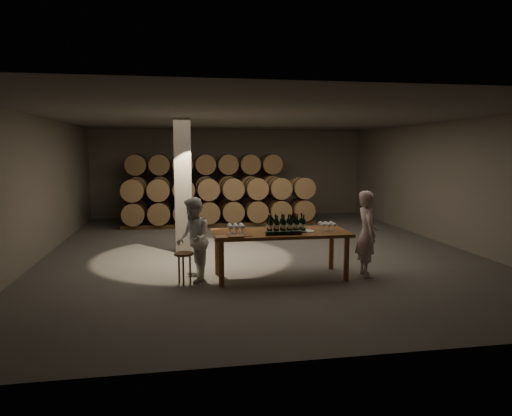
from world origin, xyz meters
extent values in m
plane|color=#4F4D4A|center=(0.00, 0.00, 0.00)|extent=(12.00, 12.00, 0.00)
plane|color=#605E59|center=(0.00, 0.00, 3.20)|extent=(12.00, 12.00, 0.00)
plane|color=slate|center=(0.00, 6.00, 1.60)|extent=(10.00, 0.00, 10.00)
plane|color=slate|center=(0.00, -6.00, 1.60)|extent=(10.00, 0.00, 10.00)
plane|color=slate|center=(-5.00, 0.00, 1.60)|extent=(0.00, 12.00, 12.00)
plane|color=slate|center=(5.00, 0.00, 1.60)|extent=(0.00, 12.00, 12.00)
cube|color=slate|center=(-1.80, 0.20, 1.60)|extent=(0.40, 0.40, 3.20)
cylinder|color=brown|center=(-1.18, -2.93, 0.42)|extent=(0.10, 0.10, 0.84)
cylinder|color=brown|center=(1.18, -2.93, 0.42)|extent=(0.10, 0.10, 0.84)
cylinder|color=brown|center=(-1.18, -2.07, 0.42)|extent=(0.10, 0.10, 0.84)
cylinder|color=brown|center=(1.18, -2.07, 0.42)|extent=(0.10, 0.10, 0.84)
cube|color=brown|center=(0.00, -2.50, 0.87)|extent=(2.60, 1.10, 0.06)
cube|color=brown|center=(-0.96, 4.90, 0.06)|extent=(5.48, 0.10, 0.12)
cube|color=brown|center=(-0.96, 5.50, 0.06)|extent=(5.48, 0.10, 0.12)
cylinder|color=#9B6F46|center=(-3.30, 5.20, 0.47)|extent=(0.70, 0.95, 0.70)
cylinder|color=black|center=(-3.30, 4.94, 0.47)|extent=(0.73, 0.04, 0.73)
cylinder|color=black|center=(-3.30, 5.46, 0.47)|extent=(0.73, 0.04, 0.73)
cylinder|color=#9B6F46|center=(-2.52, 5.20, 0.47)|extent=(0.70, 0.95, 0.70)
cylinder|color=black|center=(-2.52, 4.94, 0.47)|extent=(0.73, 0.04, 0.73)
cylinder|color=black|center=(-2.52, 5.46, 0.47)|extent=(0.73, 0.04, 0.73)
cylinder|color=#9B6F46|center=(-1.74, 5.20, 0.47)|extent=(0.70, 0.95, 0.70)
cylinder|color=black|center=(-1.74, 4.94, 0.47)|extent=(0.73, 0.04, 0.73)
cylinder|color=black|center=(-1.74, 5.46, 0.47)|extent=(0.73, 0.04, 0.73)
cylinder|color=#9B6F46|center=(-0.96, 5.20, 0.47)|extent=(0.70, 0.95, 0.70)
cylinder|color=black|center=(-0.96, 4.94, 0.47)|extent=(0.73, 0.04, 0.73)
cylinder|color=black|center=(-0.96, 5.46, 0.47)|extent=(0.73, 0.04, 0.73)
cylinder|color=#9B6F46|center=(-0.18, 5.20, 0.47)|extent=(0.70, 0.95, 0.70)
cylinder|color=black|center=(-0.18, 4.94, 0.47)|extent=(0.73, 0.04, 0.73)
cylinder|color=black|center=(-0.18, 5.46, 0.47)|extent=(0.73, 0.04, 0.73)
cylinder|color=#9B6F46|center=(0.60, 5.20, 0.47)|extent=(0.70, 0.95, 0.70)
cylinder|color=black|center=(0.60, 4.94, 0.47)|extent=(0.73, 0.04, 0.73)
cylinder|color=black|center=(0.60, 5.46, 0.47)|extent=(0.73, 0.04, 0.73)
cylinder|color=#9B6F46|center=(1.38, 5.20, 0.47)|extent=(0.70, 0.95, 0.70)
cylinder|color=black|center=(1.38, 4.94, 0.47)|extent=(0.73, 0.04, 0.73)
cylinder|color=black|center=(1.38, 5.46, 0.47)|extent=(0.73, 0.04, 0.73)
cylinder|color=#9B6F46|center=(-3.30, 5.20, 1.21)|extent=(0.70, 0.95, 0.70)
cylinder|color=black|center=(-3.30, 4.94, 1.21)|extent=(0.73, 0.04, 0.73)
cylinder|color=black|center=(-3.30, 5.46, 1.21)|extent=(0.73, 0.04, 0.73)
cylinder|color=#9B6F46|center=(-2.52, 5.20, 1.21)|extent=(0.70, 0.95, 0.70)
cylinder|color=black|center=(-2.52, 4.94, 1.21)|extent=(0.73, 0.04, 0.73)
cylinder|color=black|center=(-2.52, 5.46, 1.21)|extent=(0.73, 0.04, 0.73)
cylinder|color=#9B6F46|center=(-1.74, 5.20, 1.21)|extent=(0.70, 0.95, 0.70)
cylinder|color=black|center=(-1.74, 4.94, 1.21)|extent=(0.73, 0.04, 0.73)
cylinder|color=black|center=(-1.74, 5.46, 1.21)|extent=(0.73, 0.04, 0.73)
cylinder|color=#9B6F46|center=(-0.96, 5.20, 1.21)|extent=(0.70, 0.95, 0.70)
cylinder|color=black|center=(-0.96, 4.94, 1.21)|extent=(0.73, 0.04, 0.73)
cylinder|color=black|center=(-0.96, 5.46, 1.21)|extent=(0.73, 0.04, 0.73)
cylinder|color=#9B6F46|center=(-0.18, 5.20, 1.21)|extent=(0.70, 0.95, 0.70)
cylinder|color=black|center=(-0.18, 4.94, 1.21)|extent=(0.73, 0.04, 0.73)
cylinder|color=black|center=(-0.18, 5.46, 1.21)|extent=(0.73, 0.04, 0.73)
cylinder|color=#9B6F46|center=(0.60, 5.20, 1.21)|extent=(0.70, 0.95, 0.70)
cylinder|color=black|center=(0.60, 4.94, 1.21)|extent=(0.73, 0.04, 0.73)
cylinder|color=black|center=(0.60, 5.46, 1.21)|extent=(0.73, 0.04, 0.73)
cylinder|color=#9B6F46|center=(1.38, 5.20, 1.21)|extent=(0.70, 0.95, 0.70)
cylinder|color=black|center=(1.38, 4.94, 1.21)|extent=(0.73, 0.04, 0.73)
cylinder|color=black|center=(1.38, 5.46, 1.21)|extent=(0.73, 0.04, 0.73)
cylinder|color=#9B6F46|center=(-3.30, 5.20, 1.95)|extent=(0.70, 0.95, 0.70)
cylinder|color=black|center=(-3.30, 4.94, 1.95)|extent=(0.73, 0.04, 0.73)
cylinder|color=black|center=(-3.30, 5.46, 1.95)|extent=(0.73, 0.04, 0.73)
cylinder|color=#9B6F46|center=(-2.52, 5.20, 1.95)|extent=(0.70, 0.95, 0.70)
cylinder|color=black|center=(-2.52, 4.94, 1.95)|extent=(0.73, 0.04, 0.73)
cylinder|color=black|center=(-2.52, 5.46, 1.95)|extent=(0.73, 0.04, 0.73)
cylinder|color=#9B6F46|center=(-1.74, 5.20, 1.95)|extent=(0.70, 0.95, 0.70)
cylinder|color=black|center=(-1.74, 4.94, 1.95)|extent=(0.73, 0.04, 0.73)
cylinder|color=black|center=(-1.74, 5.46, 1.95)|extent=(0.73, 0.04, 0.73)
cylinder|color=#9B6F46|center=(-0.96, 5.20, 1.95)|extent=(0.70, 0.95, 0.70)
cylinder|color=black|center=(-0.96, 4.94, 1.95)|extent=(0.73, 0.04, 0.73)
cylinder|color=black|center=(-0.96, 5.46, 1.95)|extent=(0.73, 0.04, 0.73)
cylinder|color=#9B6F46|center=(-0.18, 5.20, 1.95)|extent=(0.70, 0.95, 0.70)
cylinder|color=black|center=(-0.18, 4.94, 1.95)|extent=(0.73, 0.04, 0.73)
cylinder|color=black|center=(-0.18, 5.46, 1.95)|extent=(0.73, 0.04, 0.73)
cylinder|color=#9B6F46|center=(0.60, 5.20, 1.95)|extent=(0.70, 0.95, 0.70)
cylinder|color=black|center=(0.60, 4.94, 1.95)|extent=(0.73, 0.04, 0.73)
cylinder|color=black|center=(0.60, 5.46, 1.95)|extent=(0.73, 0.04, 0.73)
cylinder|color=#9B6F46|center=(1.38, 5.20, 1.95)|extent=(0.70, 0.95, 0.70)
cylinder|color=black|center=(1.38, 4.94, 1.95)|extent=(0.73, 0.04, 0.73)
cylinder|color=black|center=(1.38, 5.46, 1.95)|extent=(0.73, 0.04, 0.73)
cube|color=brown|center=(-0.57, 3.50, 0.06)|extent=(6.26, 0.10, 0.12)
cube|color=brown|center=(-0.57, 4.10, 0.06)|extent=(6.26, 0.10, 0.12)
cylinder|color=#9B6F46|center=(-3.30, 3.80, 0.47)|extent=(0.70, 0.95, 0.70)
cylinder|color=black|center=(-3.30, 3.54, 0.47)|extent=(0.73, 0.04, 0.73)
cylinder|color=black|center=(-3.30, 4.06, 0.47)|extent=(0.73, 0.04, 0.73)
cylinder|color=#9B6F46|center=(-2.52, 3.80, 0.47)|extent=(0.70, 0.95, 0.70)
cylinder|color=black|center=(-2.52, 3.54, 0.47)|extent=(0.73, 0.04, 0.73)
cylinder|color=black|center=(-2.52, 4.06, 0.47)|extent=(0.73, 0.04, 0.73)
cylinder|color=#9B6F46|center=(-1.74, 3.80, 0.47)|extent=(0.70, 0.95, 0.70)
cylinder|color=black|center=(-1.74, 3.54, 0.47)|extent=(0.73, 0.04, 0.73)
cylinder|color=black|center=(-1.74, 4.06, 0.47)|extent=(0.73, 0.04, 0.73)
cylinder|color=#9B6F46|center=(-0.96, 3.80, 0.47)|extent=(0.70, 0.95, 0.70)
cylinder|color=black|center=(-0.96, 3.54, 0.47)|extent=(0.73, 0.04, 0.73)
cylinder|color=black|center=(-0.96, 4.06, 0.47)|extent=(0.73, 0.04, 0.73)
cylinder|color=#9B6F46|center=(-0.18, 3.80, 0.47)|extent=(0.70, 0.95, 0.70)
cylinder|color=black|center=(-0.18, 3.54, 0.47)|extent=(0.73, 0.04, 0.73)
cylinder|color=black|center=(-0.18, 4.06, 0.47)|extent=(0.73, 0.04, 0.73)
cylinder|color=#9B6F46|center=(0.60, 3.80, 0.47)|extent=(0.70, 0.95, 0.70)
cylinder|color=black|center=(0.60, 3.54, 0.47)|extent=(0.73, 0.04, 0.73)
cylinder|color=black|center=(0.60, 4.06, 0.47)|extent=(0.73, 0.04, 0.73)
cylinder|color=#9B6F46|center=(1.38, 3.80, 0.47)|extent=(0.70, 0.95, 0.70)
cylinder|color=black|center=(1.38, 3.54, 0.47)|extent=(0.73, 0.04, 0.73)
cylinder|color=black|center=(1.38, 4.06, 0.47)|extent=(0.73, 0.04, 0.73)
cylinder|color=#9B6F46|center=(2.16, 3.80, 0.47)|extent=(0.70, 0.95, 0.70)
cylinder|color=black|center=(2.16, 3.54, 0.47)|extent=(0.73, 0.04, 0.73)
cylinder|color=black|center=(2.16, 4.06, 0.47)|extent=(0.73, 0.04, 0.73)
cylinder|color=#9B6F46|center=(-3.30, 3.80, 1.21)|extent=(0.70, 0.95, 0.70)
cylinder|color=black|center=(-3.30, 3.54, 1.21)|extent=(0.73, 0.04, 0.73)
cylinder|color=black|center=(-3.30, 4.06, 1.21)|extent=(0.73, 0.04, 0.73)
cylinder|color=#9B6F46|center=(-2.52, 3.80, 1.21)|extent=(0.70, 0.95, 0.70)
cylinder|color=black|center=(-2.52, 3.54, 1.21)|extent=(0.73, 0.04, 0.73)
cylinder|color=black|center=(-2.52, 4.06, 1.21)|extent=(0.73, 0.04, 0.73)
cylinder|color=#9B6F46|center=(-1.74, 3.80, 1.21)|extent=(0.70, 0.95, 0.70)
cylinder|color=black|center=(-1.74, 3.54, 1.21)|extent=(0.73, 0.04, 0.73)
cylinder|color=black|center=(-1.74, 4.06, 1.21)|extent=(0.73, 0.04, 0.73)
cylinder|color=#9B6F46|center=(-0.96, 3.80, 1.21)|extent=(0.70, 0.95, 0.70)
cylinder|color=black|center=(-0.96, 3.54, 1.21)|extent=(0.73, 0.04, 0.73)
cylinder|color=black|center=(-0.96, 4.06, 1.21)|extent=(0.73, 0.04, 0.73)
cylinder|color=#9B6F46|center=(-0.18, 3.80, 1.21)|extent=(0.70, 0.95, 0.70)
cylinder|color=black|center=(-0.18, 3.54, 1.21)|extent=(0.73, 0.04, 0.73)
cylinder|color=black|center=(-0.18, 4.06, 1.21)|extent=(0.73, 0.04, 0.73)
cylinder|color=#9B6F46|center=(0.60, 3.80, 1.21)|extent=(0.70, 0.95, 0.70)
cylinder|color=black|center=(0.60, 3.54, 1.21)|extent=(0.73, 0.04, 0.73)
cylinder|color=black|center=(0.60, 4.06, 1.21)|extent=(0.73, 0.04, 0.73)
cylinder|color=#9B6F46|center=(1.38, 3.80, 1.21)|extent=(0.70, 0.95, 0.70)
cylinder|color=black|center=(1.38, 3.54, 1.21)|extent=(0.73, 0.04, 0.73)
cylinder|color=black|center=(1.38, 4.06, 1.21)|extent=(0.73, 0.04, 0.73)
cylinder|color=#9B6F46|center=(2.16, 3.80, 1.21)|extent=(0.70, 0.95, 0.70)
cylinder|color=black|center=(2.16, 3.54, 1.21)|extent=(0.73, 0.04, 0.73)
cylinder|color=black|center=(2.16, 4.06, 1.21)|extent=(0.73, 0.04, 0.73)
cylinder|color=black|center=(-0.21, -2.57, 1.01)|extent=(0.08, 0.08, 0.23)
cylinder|color=silver|center=(-0.21, -2.57, 1.00)|extent=(0.09, 0.09, 0.07)
cylinder|color=black|center=(-0.21, -2.57, 1.18)|extent=(0.03, 0.03, 0.09)
cylinder|color=gold|center=(-0.21, -2.57, 1.23)|extent=(0.04, 0.04, 0.03)
cylinder|color=black|center=(-0.21, -2.42, 1.01)|extent=(0.08, 0.08, 0.23)
cylinder|color=silver|center=(-0.21, -2.42, 1.00)|extent=(0.09, 0.09, 0.07)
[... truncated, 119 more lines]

